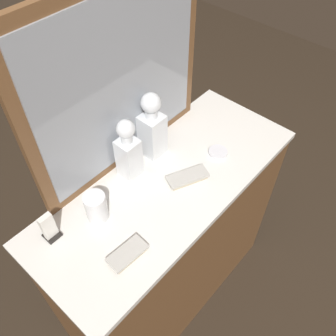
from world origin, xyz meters
name	(u,v)px	position (x,y,z in m)	size (l,w,h in m)	color
ground_plane	(168,286)	(0.00, 0.00, 0.00)	(6.00, 6.00, 0.00)	#2D2319
dresser	(168,245)	(0.00, 0.00, 0.47)	(1.11, 0.46, 0.94)	brown
dresser_mirror	(120,83)	(0.00, 0.21, 1.28)	(0.76, 0.03, 0.69)	brown
crystal_decanter_far_right	(129,154)	(-0.06, 0.14, 1.05)	(0.07, 0.07, 0.26)	white
crystal_decanter_rear	(152,131)	(0.08, 0.15, 1.06)	(0.08, 0.08, 0.28)	white
crystal_tumbler_far_right	(96,208)	(-0.27, 0.08, 0.99)	(0.08, 0.08, 0.11)	white
silver_brush_center	(128,254)	(-0.31, -0.11, 0.95)	(0.13, 0.07, 0.02)	#B7A88C
silver_brush_front	(188,177)	(0.06, -0.05, 0.95)	(0.17, 0.12, 0.02)	#B7A88C
porcelain_dish	(218,152)	(0.24, -0.05, 0.95)	(0.08, 0.08, 0.01)	silver
napkin_holder	(49,228)	(-0.43, 0.14, 0.99)	(0.05, 0.05, 0.11)	black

